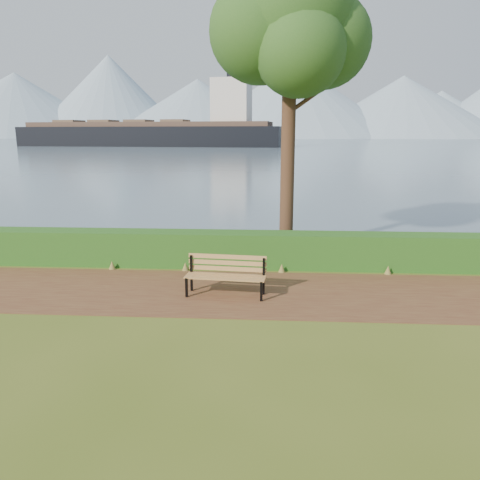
{
  "coord_description": "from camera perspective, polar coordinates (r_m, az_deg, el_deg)",
  "views": [
    {
      "loc": [
        1.24,
        -10.46,
        3.77
      ],
      "look_at": [
        0.49,
        1.2,
        1.1
      ],
      "focal_mm": 35.0,
      "sensor_mm": 36.0,
      "label": 1
    }
  ],
  "objects": [
    {
      "name": "water",
      "position": [
        270.48,
        3.46,
        12.06
      ],
      "size": [
        700.0,
        510.0,
        0.0
      ],
      "primitive_type": "cube",
      "color": "#485E75",
      "rests_on": "ground"
    },
    {
      "name": "tree",
      "position": [
        15.0,
        6.16,
        24.68
      ],
      "size": [
        4.77,
        3.93,
        9.22
      ],
      "rotation": [
        0.0,
        0.0,
        -0.11
      ],
      "color": "#342015",
      "rests_on": "ground"
    },
    {
      "name": "ground",
      "position": [
        11.18,
        -2.93,
        -6.84
      ],
      "size": [
        140.0,
        140.0,
        0.0
      ],
      "primitive_type": "plane",
      "color": "#475A19",
      "rests_on": "ground"
    },
    {
      "name": "bench",
      "position": [
        11.1,
        -1.71,
        -4.01
      ],
      "size": [
        1.93,
        0.73,
        0.95
      ],
      "rotation": [
        0.0,
        0.0,
        -0.1
      ],
      "color": "black",
      "rests_on": "ground"
    },
    {
      "name": "path",
      "position": [
        11.46,
        -2.76,
        -6.31
      ],
      "size": [
        40.0,
        3.4,
        0.01
      ],
      "primitive_type": "cube",
      "color": "#512A1B",
      "rests_on": "ground"
    },
    {
      "name": "mountains",
      "position": [
        417.32,
        2.3,
        16.16
      ],
      "size": [
        585.0,
        190.0,
        70.0
      ],
      "color": "#8098AA",
      "rests_on": "ground"
    },
    {
      "name": "cargo_ship",
      "position": [
        141.86,
        -10.06,
        12.6
      ],
      "size": [
        79.23,
        22.44,
        23.77
      ],
      "rotation": [
        0.0,
        0.0,
        -0.13
      ],
      "color": "black",
      "rests_on": "ground"
    },
    {
      "name": "hedge",
      "position": [
        13.52,
        -1.71,
        -1.13
      ],
      "size": [
        32.0,
        0.85,
        1.0
      ],
      "primitive_type": "cube",
      "color": "#174614",
      "rests_on": "ground"
    }
  ]
}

